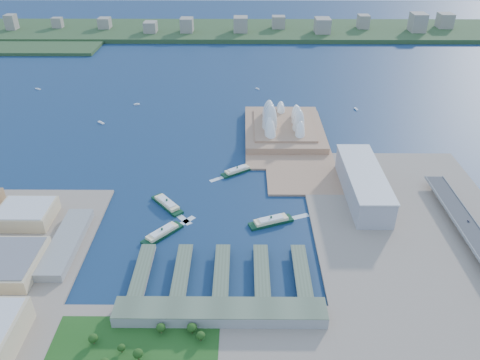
{
  "coord_description": "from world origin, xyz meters",
  "views": [
    {
      "loc": [
        35.8,
        -447.39,
        343.2
      ],
      "look_at": [
        32.05,
        92.59,
        18.0
      ],
      "focal_mm": 35.0,
      "sensor_mm": 36.0,
      "label": 1
    }
  ],
  "objects_px": {
    "ferry_b": "(237,170)",
    "toaster_building": "(363,184)",
    "ferry_d": "(271,220)",
    "opera_house": "(284,115)",
    "ferry_c": "(162,232)",
    "car_c": "(469,221)",
    "ferry_a": "(167,203)"
  },
  "relations": [
    {
      "from": "opera_house",
      "to": "toaster_building",
      "type": "relative_size",
      "value": 1.16
    },
    {
      "from": "ferry_c",
      "to": "ferry_d",
      "type": "relative_size",
      "value": 0.98
    },
    {
      "from": "ferry_a",
      "to": "ferry_c",
      "type": "bearing_deg",
      "value": -127.09
    },
    {
      "from": "opera_house",
      "to": "ferry_a",
      "type": "bearing_deg",
      "value": -126.83
    },
    {
      "from": "ferry_d",
      "to": "car_c",
      "type": "xyz_separation_m",
      "value": [
        233.31,
        -15.38,
        10.17
      ]
    },
    {
      "from": "opera_house",
      "to": "ferry_c",
      "type": "bearing_deg",
      "value": -119.93
    },
    {
      "from": "ferry_c",
      "to": "ferry_d",
      "type": "bearing_deg",
      "value": -127.71
    },
    {
      "from": "ferry_b",
      "to": "ferry_d",
      "type": "bearing_deg",
      "value": -15.12
    },
    {
      "from": "ferry_a",
      "to": "ferry_c",
      "type": "distance_m",
      "value": 62.02
    },
    {
      "from": "toaster_building",
      "to": "car_c",
      "type": "xyz_separation_m",
      "value": [
        109.0,
        -76.32,
        -5.03
      ]
    },
    {
      "from": "opera_house",
      "to": "ferry_d",
      "type": "xyz_separation_m",
      "value": [
        -34.31,
        -260.93,
        -26.7
      ]
    },
    {
      "from": "toaster_building",
      "to": "ferry_d",
      "type": "xyz_separation_m",
      "value": [
        -124.31,
        -60.93,
        -15.2
      ]
    },
    {
      "from": "ferry_b",
      "to": "car_c",
      "type": "distance_m",
      "value": 310.19
    },
    {
      "from": "toaster_building",
      "to": "car_c",
      "type": "height_order",
      "value": "toaster_building"
    },
    {
      "from": "ferry_a",
      "to": "ferry_b",
      "type": "height_order",
      "value": "ferry_a"
    },
    {
      "from": "toaster_building",
      "to": "opera_house",
      "type": "bearing_deg",
      "value": 114.23
    },
    {
      "from": "opera_house",
      "to": "ferry_c",
      "type": "height_order",
      "value": "opera_house"
    },
    {
      "from": "opera_house",
      "to": "toaster_building",
      "type": "distance_m",
      "value": 219.62
    },
    {
      "from": "car_c",
      "to": "ferry_b",
      "type": "bearing_deg",
      "value": 153.04
    },
    {
      "from": "opera_house",
      "to": "toaster_building",
      "type": "bearing_deg",
      "value": -65.77
    },
    {
      "from": "ferry_b",
      "to": "ferry_d",
      "type": "xyz_separation_m",
      "value": [
        43.01,
        -125.16,
        0.59
      ]
    },
    {
      "from": "ferry_b",
      "to": "ferry_c",
      "type": "xyz_separation_m",
      "value": [
        -87.22,
        -150.01,
        0.51
      ]
    },
    {
      "from": "ferry_b",
      "to": "car_c",
      "type": "height_order",
      "value": "car_c"
    },
    {
      "from": "toaster_building",
      "to": "ferry_a",
      "type": "distance_m",
      "value": 259.17
    },
    {
      "from": "ferry_b",
      "to": "toaster_building",
      "type": "bearing_deg",
      "value": 34.92
    },
    {
      "from": "ferry_a",
      "to": "car_c",
      "type": "relative_size",
      "value": 13.16
    },
    {
      "from": "ferry_c",
      "to": "car_c",
      "type": "bearing_deg",
      "value": -137.03
    },
    {
      "from": "toaster_building",
      "to": "ferry_d",
      "type": "bearing_deg",
      "value": -153.89
    },
    {
      "from": "toaster_building",
      "to": "ferry_d",
      "type": "distance_m",
      "value": 139.27
    },
    {
      "from": "toaster_building",
      "to": "ferry_b",
      "type": "height_order",
      "value": "toaster_building"
    },
    {
      "from": "car_c",
      "to": "ferry_a",
      "type": "bearing_deg",
      "value": 171.85
    },
    {
      "from": "ferry_a",
      "to": "car_c",
      "type": "xyz_separation_m",
      "value": [
        366.62,
        -52.48,
        10.14
      ]
    }
  ]
}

